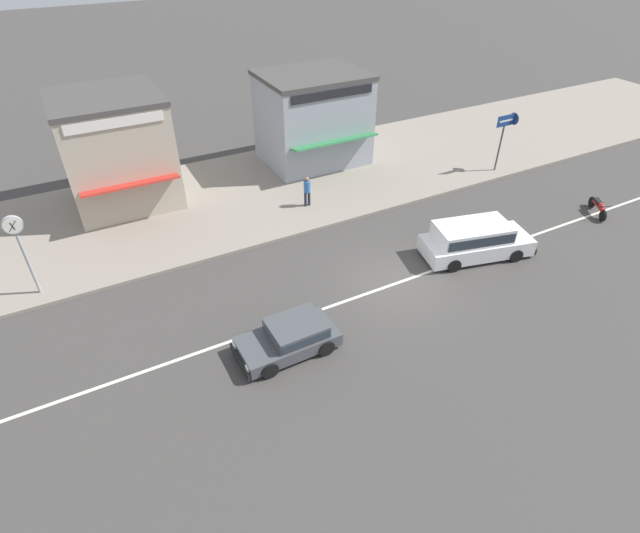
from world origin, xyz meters
TOP-DOWN VIEW (x-y plane):
  - ground_plane at (0.00, 0.00)m, footprint 160.00×160.00m
  - lane_centre_stripe at (0.00, 0.00)m, footprint 50.40×0.14m
  - kerb_strip at (0.00, 10.14)m, footprint 68.00×10.00m
  - minivan_white_2 at (4.06, 0.14)m, footprint 5.15×2.95m
  - hatchback_dark_grey_3 at (-5.46, -1.33)m, footprint 3.54×1.87m
  - motorcycle_0 at (12.08, -0.01)m, footprint 1.10×1.70m
  - street_clock at (-13.00, 6.01)m, footprint 0.71×0.22m
  - arrow_signboard at (11.54, 5.96)m, footprint 1.56×0.66m
  - pedestrian_near_clock at (-0.47, 7.32)m, footprint 0.34×0.34m
  - shopfront_corner_warung at (-8.40, 12.32)m, footprint 4.99×5.78m
  - shopfront_mid_block at (2.40, 12.23)m, footprint 5.71×5.36m

SIDE VIEW (x-z plane):
  - ground_plane at x=0.00m, z-range 0.00..0.00m
  - lane_centre_stripe at x=0.00m, z-range 0.00..0.01m
  - kerb_strip at x=0.00m, z-range 0.00..0.15m
  - motorcycle_0 at x=12.08m, z-range 0.03..0.82m
  - hatchback_dark_grey_3 at x=-5.46m, z-range 0.04..1.14m
  - minivan_white_2 at x=4.06m, z-range 0.06..1.63m
  - pedestrian_near_clock at x=-0.47m, z-range 0.28..1.85m
  - shopfront_mid_block at x=2.40m, z-range 0.16..5.19m
  - street_clock at x=-13.00m, z-range 1.04..4.50m
  - shopfront_corner_warung at x=-8.40m, z-range 0.16..5.55m
  - arrow_signboard at x=11.54m, z-range 1.26..4.52m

